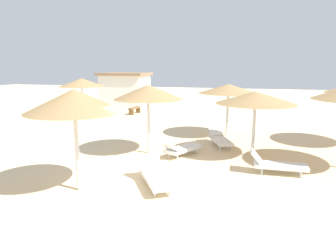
{
  "coord_description": "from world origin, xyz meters",
  "views": [
    {
      "loc": [
        2.9,
        -8.35,
        3.6
      ],
      "look_at": [
        0.0,
        3.0,
        1.2
      ],
      "focal_mm": 31.85,
      "sensor_mm": 36.0,
      "label": 1
    }
  ],
  "objects_px": {
    "lounger_4": "(220,139)",
    "beach_cabana": "(125,89)",
    "parasol_4": "(228,89)",
    "lounger_2": "(155,176)",
    "parasol_2": "(74,101)",
    "lounger_5": "(276,164)",
    "parasol_7": "(82,83)",
    "lounger_0": "(181,148)",
    "parasol_0": "(148,92)",
    "bench_0": "(135,109)",
    "parasol_5": "(256,98)"
  },
  "relations": [
    {
      "from": "lounger_0",
      "to": "beach_cabana",
      "type": "xyz_separation_m",
      "value": [
        -7.86,
        13.38,
        1.18
      ]
    },
    {
      "from": "parasol_4",
      "to": "parasol_7",
      "type": "bearing_deg",
      "value": 160.15
    },
    {
      "from": "parasol_7",
      "to": "parasol_5",
      "type": "bearing_deg",
      "value": -31.23
    },
    {
      "from": "lounger_0",
      "to": "lounger_5",
      "type": "height_order",
      "value": "lounger_5"
    },
    {
      "from": "parasol_0",
      "to": "parasol_7",
      "type": "distance_m",
      "value": 10.71
    },
    {
      "from": "lounger_5",
      "to": "bench_0",
      "type": "height_order",
      "value": "lounger_5"
    },
    {
      "from": "parasol_4",
      "to": "beach_cabana",
      "type": "bearing_deg",
      "value": 135.18
    },
    {
      "from": "lounger_2",
      "to": "parasol_2",
      "type": "bearing_deg",
      "value": -158.41
    },
    {
      "from": "parasol_0",
      "to": "bench_0",
      "type": "height_order",
      "value": "parasol_0"
    },
    {
      "from": "lounger_0",
      "to": "lounger_4",
      "type": "height_order",
      "value": "lounger_4"
    },
    {
      "from": "lounger_0",
      "to": "lounger_5",
      "type": "relative_size",
      "value": 1.05
    },
    {
      "from": "bench_0",
      "to": "parasol_0",
      "type": "bearing_deg",
      "value": -66.21
    },
    {
      "from": "parasol_5",
      "to": "bench_0",
      "type": "xyz_separation_m",
      "value": [
        -8.35,
        8.82,
        -2.01
      ]
    },
    {
      "from": "parasol_7",
      "to": "lounger_0",
      "type": "distance_m",
      "value": 11.97
    },
    {
      "from": "lounger_4",
      "to": "beach_cabana",
      "type": "distance_m",
      "value": 14.75
    },
    {
      "from": "parasol_4",
      "to": "lounger_2",
      "type": "xyz_separation_m",
      "value": [
        -1.69,
        -7.21,
        -2.11
      ]
    },
    {
      "from": "parasol_2",
      "to": "lounger_5",
      "type": "bearing_deg",
      "value": 26.61
    },
    {
      "from": "bench_0",
      "to": "parasol_7",
      "type": "bearing_deg",
      "value": -151.88
    },
    {
      "from": "parasol_7",
      "to": "lounger_5",
      "type": "height_order",
      "value": "parasol_7"
    },
    {
      "from": "parasol_5",
      "to": "lounger_4",
      "type": "distance_m",
      "value": 2.76
    },
    {
      "from": "parasol_0",
      "to": "lounger_4",
      "type": "xyz_separation_m",
      "value": [
        2.78,
        1.86,
        -2.21
      ]
    },
    {
      "from": "lounger_4",
      "to": "beach_cabana",
      "type": "height_order",
      "value": "beach_cabana"
    },
    {
      "from": "parasol_5",
      "to": "bench_0",
      "type": "relative_size",
      "value": 2.01
    },
    {
      "from": "parasol_4",
      "to": "lounger_2",
      "type": "height_order",
      "value": "parasol_4"
    },
    {
      "from": "parasol_2",
      "to": "lounger_0",
      "type": "distance_m",
      "value": 5.13
    },
    {
      "from": "parasol_0",
      "to": "parasol_7",
      "type": "height_order",
      "value": "parasol_0"
    },
    {
      "from": "parasol_0",
      "to": "lounger_0",
      "type": "distance_m",
      "value": 2.62
    },
    {
      "from": "parasol_2",
      "to": "lounger_2",
      "type": "relative_size",
      "value": 1.53
    },
    {
      "from": "parasol_7",
      "to": "lounger_0",
      "type": "xyz_separation_m",
      "value": [
        8.85,
        -7.78,
        -2.07
      ]
    },
    {
      "from": "bench_0",
      "to": "lounger_2",
      "type": "bearing_deg",
      "value": -66.87
    },
    {
      "from": "lounger_0",
      "to": "lounger_5",
      "type": "distance_m",
      "value": 3.7
    },
    {
      "from": "bench_0",
      "to": "beach_cabana",
      "type": "bearing_deg",
      "value": 120.88
    },
    {
      "from": "lounger_4",
      "to": "lounger_5",
      "type": "height_order",
      "value": "lounger_4"
    },
    {
      "from": "parasol_2",
      "to": "parasol_7",
      "type": "height_order",
      "value": "parasol_2"
    },
    {
      "from": "parasol_7",
      "to": "beach_cabana",
      "type": "xyz_separation_m",
      "value": [
        1.0,
        5.6,
        -0.9
      ]
    },
    {
      "from": "parasol_2",
      "to": "parasol_5",
      "type": "relative_size",
      "value": 0.95
    },
    {
      "from": "parasol_0",
      "to": "parasol_5",
      "type": "xyz_separation_m",
      "value": [
        4.18,
        0.63,
        -0.18
      ]
    },
    {
      "from": "lounger_0",
      "to": "lounger_5",
      "type": "bearing_deg",
      "value": -18.04
    },
    {
      "from": "parasol_2",
      "to": "lounger_5",
      "type": "xyz_separation_m",
      "value": [
        5.72,
        2.87,
        -2.3
      ]
    },
    {
      "from": "parasol_7",
      "to": "lounger_2",
      "type": "distance_m",
      "value": 14.17
    },
    {
      "from": "lounger_0",
      "to": "beach_cabana",
      "type": "relative_size",
      "value": 0.48
    },
    {
      "from": "parasol_2",
      "to": "beach_cabana",
      "type": "xyz_separation_m",
      "value": [
        -5.65,
        17.4,
        -1.13
      ]
    },
    {
      "from": "lounger_5",
      "to": "lounger_4",
      "type": "bearing_deg",
      "value": 124.53
    },
    {
      "from": "parasol_2",
      "to": "lounger_2",
      "type": "bearing_deg",
      "value": 21.59
    },
    {
      "from": "lounger_4",
      "to": "bench_0",
      "type": "bearing_deg",
      "value": 132.46
    },
    {
      "from": "bench_0",
      "to": "beach_cabana",
      "type": "distance_m",
      "value": 4.62
    },
    {
      "from": "parasol_0",
      "to": "parasol_2",
      "type": "distance_m",
      "value": 4.19
    },
    {
      "from": "parasol_0",
      "to": "lounger_5",
      "type": "relative_size",
      "value": 1.52
    },
    {
      "from": "parasol_2",
      "to": "parasol_5",
      "type": "xyz_separation_m",
      "value": [
        4.99,
        4.73,
        -0.27
      ]
    },
    {
      "from": "parasol_0",
      "to": "lounger_4",
      "type": "distance_m",
      "value": 4.01
    }
  ]
}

